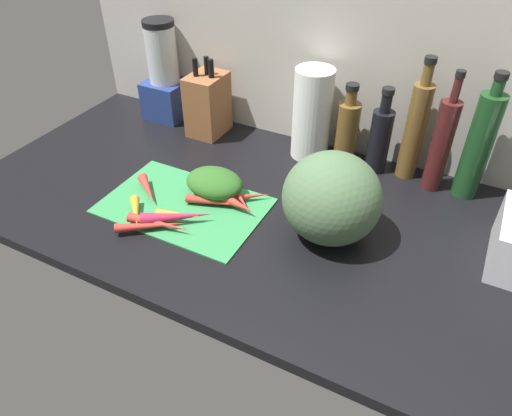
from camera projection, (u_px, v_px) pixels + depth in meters
The scene contains 23 objects.
ground_plane at pixel (279, 215), 122.99cm from camera, with size 170.00×80.00×3.00cm, color black.
wall_back at pixel (341, 49), 130.61cm from camera, with size 170.00×3.00×60.00cm, color #BCB7AD.
cutting_board at pixel (184, 205), 123.31cm from camera, with size 41.60×27.42×0.80cm, color #338C4C.
carrot_0 at pixel (237, 204), 120.35cm from camera, with size 3.17×3.17×10.38cm, color red.
carrot_1 at pixel (151, 226), 114.17cm from camera, with size 2.38×2.38×16.85cm, color red.
carrot_2 at pixel (215, 202), 121.74cm from camera, with size 2.29×2.29×15.71cm, color red.
carrot_3 at pixel (148, 189), 125.91cm from camera, with size 2.73×2.73×12.19cm, color red.
carrot_4 at pixel (177, 217), 116.00cm from camera, with size 3.52×3.52×17.39cm, color #B2264C.
carrot_5 at pixel (179, 216), 116.38cm from camera, with size 3.36×3.36×10.71cm, color orange.
carrot_6 at pixel (136, 212), 118.33cm from camera, with size 2.53×2.53×11.29cm, color orange.
carrot_7 at pixel (236, 192), 124.17cm from camera, with size 3.42×3.42×14.13cm, color red.
carrot_8 at pixel (159, 224), 114.74cm from camera, with size 2.47×2.47×16.47cm, color red.
carrot_9 at pixel (251, 196), 124.05cm from camera, with size 2.05×2.05×10.73cm, color red.
carrot_greens_pile at pixel (214, 183), 124.76cm from camera, with size 15.78×12.14×6.68cm, color #2D6023.
winter_squash at pixel (332, 198), 107.95cm from camera, with size 23.08×22.27×21.90cm, color #4C6B47.
knife_block at pixel (208, 104), 149.17cm from camera, with size 10.18×13.12×24.79cm.
blender_appliance at pixel (165, 77), 155.97cm from camera, with size 13.13×13.13×32.29cm.
paper_towel_roll at pixel (312, 114), 135.88cm from camera, with size 11.14×11.14×26.80cm, color white.
bottle_0 at pixel (347, 130), 135.12cm from camera, with size 6.59×6.59×24.06cm.
bottle_1 at pixel (380, 138), 131.32cm from camera, with size 5.98×5.98×25.00cm.
bottle_2 at pixel (415, 129), 126.48cm from camera, with size 5.53×5.53×34.25cm.
bottle_3 at pixel (441, 144), 122.36cm from camera, with size 5.23×5.23×33.19cm.
bottle_4 at pixel (479, 145), 119.02cm from camera, with size 6.53×6.53×34.08cm.
Camera 1 is at (38.72, -87.91, 75.56)cm, focal length 33.12 mm.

